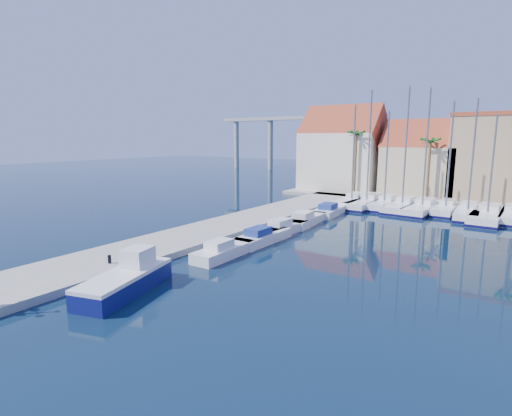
# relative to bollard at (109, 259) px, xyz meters

# --- Properties ---
(ground) EXTENTS (260.00, 260.00, 0.00)m
(ground) POSITION_rel_bollard_xyz_m (7.69, -1.65, -0.78)
(ground) COLOR black
(ground) RESTS_ON ground
(quay_west) EXTENTS (6.00, 77.00, 0.50)m
(quay_west) POSITION_rel_bollard_xyz_m (-1.31, 11.85, -0.53)
(quay_west) COLOR gray
(quay_west) RESTS_ON ground
(shore_north) EXTENTS (54.00, 16.00, 0.50)m
(shore_north) POSITION_rel_bollard_xyz_m (17.69, 46.35, -0.53)
(shore_north) COLOR gray
(shore_north) RESTS_ON ground
(bollard) EXTENTS (0.23, 0.23, 0.57)m
(bollard) POSITION_rel_bollard_xyz_m (0.00, 0.00, 0.00)
(bollard) COLOR black
(bollard) RESTS_ON quay_west
(fishing_boat) EXTENTS (3.93, 6.95, 2.31)m
(fishing_boat) POSITION_rel_bollard_xyz_m (4.04, -1.72, -0.02)
(fishing_boat) COLOR navy
(fishing_boat) RESTS_ON ground
(motorboat_west_0) EXTENTS (1.96, 5.84, 1.40)m
(motorboat_west_0) POSITION_rel_bollard_xyz_m (4.38, 6.71, -0.28)
(motorboat_west_0) COLOR white
(motorboat_west_0) RESTS_ON ground
(motorboat_west_1) EXTENTS (2.12, 6.36, 1.40)m
(motorboat_west_1) POSITION_rel_bollard_xyz_m (4.42, 11.83, -0.28)
(motorboat_west_1) COLOR white
(motorboat_west_1) RESTS_ON ground
(motorboat_west_2) EXTENTS (2.43, 6.19, 1.40)m
(motorboat_west_2) POSITION_rel_bollard_xyz_m (4.14, 15.91, -0.28)
(motorboat_west_2) COLOR white
(motorboat_west_2) RESTS_ON ground
(motorboat_west_3) EXTENTS (2.77, 7.02, 1.40)m
(motorboat_west_3) POSITION_rel_bollard_xyz_m (4.04, 20.47, -0.28)
(motorboat_west_3) COLOR white
(motorboat_west_3) RESTS_ON ground
(motorboat_west_4) EXTENTS (2.84, 7.11, 1.40)m
(motorboat_west_4) POSITION_rel_bollard_xyz_m (3.96, 26.71, -0.28)
(motorboat_west_4) COLOR white
(motorboat_west_4) RESTS_ON ground
(sailboat_0) EXTENTS (2.42, 9.04, 12.91)m
(sailboat_0) POSITION_rel_bollard_xyz_m (3.89, 34.27, -0.18)
(sailboat_0) COLOR white
(sailboat_0) RESTS_ON ground
(sailboat_1) EXTENTS (3.38, 10.77, 14.56)m
(sailboat_1) POSITION_rel_bollard_xyz_m (5.81, 34.69, -0.18)
(sailboat_1) COLOR white
(sailboat_1) RESTS_ON ground
(sailboat_2) EXTENTS (2.52, 8.70, 11.97)m
(sailboat_2) POSITION_rel_bollard_xyz_m (8.01, 34.70, -0.18)
(sailboat_2) COLOR white
(sailboat_2) RESTS_ON ground
(sailboat_3) EXTENTS (2.99, 9.66, 14.68)m
(sailboat_3) POSITION_rel_bollard_xyz_m (10.31, 34.40, -0.16)
(sailboat_3) COLOR white
(sailboat_3) RESTS_ON ground
(sailboat_4) EXTENTS (3.17, 10.07, 14.37)m
(sailboat_4) POSITION_rel_bollard_xyz_m (12.62, 34.40, -0.17)
(sailboat_4) COLOR white
(sailboat_4) RESTS_ON ground
(sailboat_5) EXTENTS (2.19, 8.13, 12.86)m
(sailboat_5) POSITION_rel_bollard_xyz_m (14.99, 35.15, -0.15)
(sailboat_5) COLOR white
(sailboat_5) RESTS_ON ground
(sailboat_6) EXTENTS (3.02, 9.37, 12.95)m
(sailboat_6) POSITION_rel_bollard_xyz_m (17.39, 34.20, -0.18)
(sailboat_6) COLOR white
(sailboat_6) RESTS_ON ground
(sailboat_7) EXTENTS (3.20, 11.00, 11.21)m
(sailboat_7) POSITION_rel_bollard_xyz_m (19.39, 33.75, -0.23)
(sailboat_7) COLOR white
(sailboat_7) RESTS_ON ground
(building_0) EXTENTS (12.30, 9.00, 13.50)m
(building_0) POSITION_rel_bollard_xyz_m (-2.31, 45.35, 5.74)
(building_0) COLOR #ECE0C5
(building_0) RESTS_ON shore_north
(building_1) EXTENTS (10.30, 8.00, 11.00)m
(building_1) POSITION_rel_bollard_xyz_m (9.69, 45.35, 4.51)
(building_1) COLOR beige
(building_1) RESTS_ON shore_north
(palm_0) EXTENTS (2.60, 2.60, 10.15)m
(palm_0) POSITION_rel_bollard_xyz_m (1.69, 40.35, 8.30)
(palm_0) COLOR brown
(palm_0) RESTS_ON shore_north
(palm_1) EXTENTS (2.60, 2.60, 9.15)m
(palm_1) POSITION_rel_bollard_xyz_m (11.69, 40.35, 7.35)
(palm_1) COLOR brown
(palm_1) RESTS_ON shore_north
(viaduct) EXTENTS (48.00, 2.20, 14.45)m
(viaduct) POSITION_rel_bollard_xyz_m (-31.39, 80.35, 9.46)
(viaduct) COLOR #9E9E99
(viaduct) RESTS_ON ground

